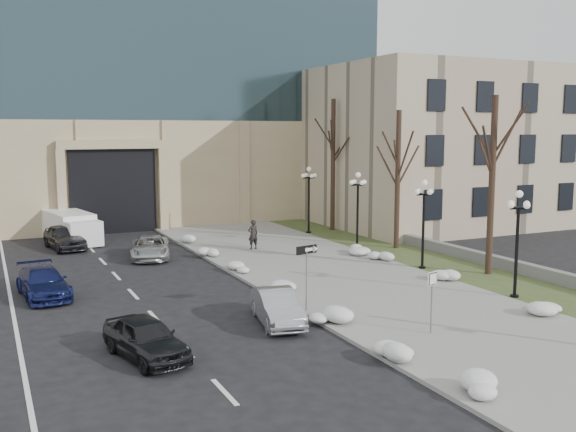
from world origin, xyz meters
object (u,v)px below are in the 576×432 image
car_c (43,283)px  lamppost_d (309,191)px  car_a (146,338)px  box_truck (72,228)px  keep_sign (432,289)px  lamppost_a (518,229)px  lamppost_c (358,200)px  lamppost_b (424,212)px  car_d (150,247)px  car_b (277,307)px  one_way_sign (310,257)px  car_e (65,237)px  pedestrian (253,235)px

car_c → lamppost_d: 21.27m
car_a → box_truck: 23.60m
keep_sign → lamppost_a: (6.49, 2.54, 1.34)m
lamppost_a → lamppost_c: same height
lamppost_b → car_a: bearing=-157.0°
car_d → lamppost_a: lamppost_a is taller
car_b → car_d: bearing=106.3°
car_a → car_b: (5.35, 1.55, -0.02)m
one_way_sign → lamppost_a: (9.03, -1.92, 0.78)m
car_e → one_way_sign: bearing=-78.2°
car_c → one_way_sign: size_ratio=1.61×
lamppost_b → pedestrian: bearing=124.4°
car_b → lamppost_d: size_ratio=0.83×
car_b → box_truck: box_truck is taller
box_truck → lamppost_c: (15.53, -10.24, 2.13)m
car_e → pedestrian: 11.71m
car_a → pedestrian: bearing=43.8°
car_c → pedestrian: bearing=20.4°
lamppost_a → car_a: bearing=-178.8°
car_e → car_d: bearing=-60.7°
box_truck → one_way_sign: bearing=-83.3°
car_a → pedestrian: 18.62m
car_d → keep_sign: (5.66, -18.29, 1.11)m
car_a → lamppost_c: (16.15, 13.35, 2.40)m
car_a → keep_sign: keep_sign is taller
car_a → car_e: size_ratio=0.89×
car_c → car_e: car_e is taller
car_d → box_truck: 8.22m
car_b → car_c: 11.07m
car_e → lamppost_c: 18.21m
one_way_sign → lamppost_a: lamppost_a is taller
box_truck → lamppost_a: 28.03m
car_b → car_d: car_b is taller
pedestrian → lamppost_a: bearing=104.7°
car_b → pedestrian: 14.86m
car_b → lamppost_d: lamppost_d is taller
car_e → car_b: bearing=-83.6°
car_d → lamppost_b: bearing=-23.3°
car_a → lamppost_a: size_ratio=0.83×
car_b → lamppost_c: lamppost_c is taller
car_b → box_truck: bearing=113.0°
pedestrian → lamppost_c: lamppost_c is taller
car_d → lamppost_c: 12.70m
car_b → lamppost_a: 11.13m
car_b → lamppost_c: bearing=58.5°
lamppost_a → car_e: bearing=127.8°
car_e → keep_sign: (9.75, -23.45, 0.98)m
pedestrian → one_way_sign: size_ratio=0.65×
car_d → pedestrian: bearing=9.4°
car_c → lamppost_d: bearing=23.7°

